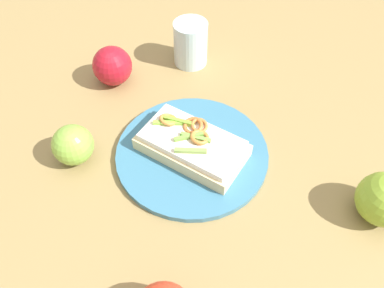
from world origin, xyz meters
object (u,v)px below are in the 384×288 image
apple_0 (73,145)px  sandwich (192,144)px  plate (192,153)px  drinking_glass (191,43)px  apple_1 (384,199)px  apple_3 (112,66)px

apple_0 → sandwich: bearing=96.0°
apple_0 → plate: bearing=95.7°
apple_0 → drinking_glass: 0.33m
plate → apple_1: apple_1 is taller
sandwich → apple_3: 0.25m
sandwich → apple_3: bearing=161.5°
sandwich → apple_0: (0.02, -0.20, 0.01)m
apple_3 → sandwich: bearing=43.4°
sandwich → apple_0: apple_0 is taller
apple_1 → apple_0: bearing=-98.6°
plate → sandwich: bearing=-157.5°
plate → apple_3: 0.26m
apple_1 → plate: bearing=-107.8°
sandwich → drinking_glass: drinking_glass is taller
sandwich → apple_3: size_ratio=2.60×
sandwich → plate: bearing=-39.4°
sandwich → apple_0: 0.20m
apple_0 → apple_1: size_ratio=0.84×
plate → apple_0: size_ratio=3.77×
plate → apple_1: bearing=72.2°
sandwich → apple_0: size_ratio=2.93×
apple_3 → drinking_glass: bearing=116.3°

